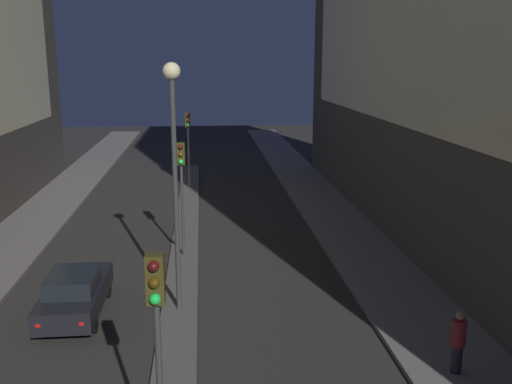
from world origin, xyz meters
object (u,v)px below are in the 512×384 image
at_px(traffic_light_mid, 181,174).
at_px(pedestrian_on_right_sidewalk, 458,341).
at_px(street_lamp, 174,143).
at_px(traffic_light_near, 157,323).
at_px(car_left_lane, 75,293).
at_px(traffic_light_far, 188,133).

relative_size(traffic_light_mid, pedestrian_on_right_sidewalk, 2.80).
bearing_deg(street_lamp, traffic_light_mid, 90.00).
bearing_deg(traffic_light_near, car_left_lane, 112.05).
bearing_deg(pedestrian_on_right_sidewalk, traffic_light_far, 107.67).
distance_m(car_left_lane, pedestrian_on_right_sidewalk, 11.63).
relative_size(street_lamp, car_left_lane, 1.82).
height_order(traffic_light_near, street_lamp, street_lamp).
distance_m(traffic_light_mid, car_left_lane, 6.80).
bearing_deg(traffic_light_near, traffic_light_far, 90.00).
xyz_separation_m(street_lamp, pedestrian_on_right_sidewalk, (7.31, -4.72, -4.55)).
height_order(traffic_light_far, street_lamp, street_lamp).
height_order(traffic_light_near, traffic_light_far, same).
height_order(street_lamp, car_left_lane, street_lamp).
relative_size(traffic_light_mid, street_lamp, 0.60).
xyz_separation_m(traffic_light_near, traffic_light_far, (0.00, 26.39, 0.00)).
xyz_separation_m(traffic_light_mid, pedestrian_on_right_sidewalk, (7.31, -9.97, -2.54)).
relative_size(street_lamp, pedestrian_on_right_sidewalk, 4.68).
distance_m(traffic_light_near, car_left_lane, 9.26).
bearing_deg(pedestrian_on_right_sidewalk, traffic_light_mid, 126.25).
distance_m(traffic_light_far, pedestrian_on_right_sidewalk, 24.21).
distance_m(traffic_light_near, traffic_light_far, 26.39).
height_order(traffic_light_far, car_left_lane, traffic_light_far).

